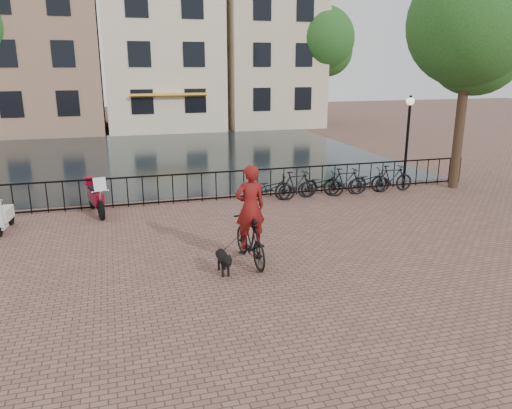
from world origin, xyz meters
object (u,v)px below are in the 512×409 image
object	(u,v)px
cyclist	(250,221)
scooter	(3,209)
motorcycle	(95,193)
dog	(223,261)
lamp_post	(408,127)

from	to	relation	value
cyclist	scooter	world-z (taller)	cyclist
cyclist	motorcycle	world-z (taller)	cyclist
dog	lamp_post	bearing A→B (deg)	34.51
motorcycle	scooter	bearing A→B (deg)	-170.53
lamp_post	motorcycle	xyz separation A→B (m)	(-11.20, -0.15, -1.69)
cyclist	dog	bearing A→B (deg)	26.00
scooter	dog	bearing A→B (deg)	-35.07
lamp_post	motorcycle	size ratio (longest dim) A/B	1.75
cyclist	motorcycle	distance (m)	6.41
motorcycle	scooter	world-z (taller)	motorcycle
lamp_post	dog	bearing A→B (deg)	-144.86
dog	motorcycle	xyz separation A→B (m)	(-2.86, 5.72, 0.39)
scooter	cyclist	bearing A→B (deg)	-28.68
dog	scooter	bearing A→B (deg)	137.99
cyclist	motorcycle	bearing A→B (deg)	-59.94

